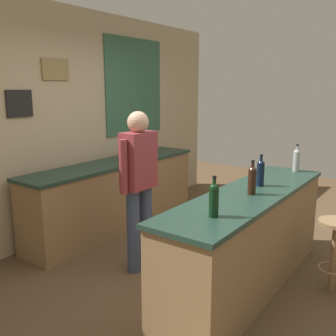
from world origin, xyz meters
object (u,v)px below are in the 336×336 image
at_px(wine_bottle_c, 261,172).
at_px(wine_bottle_d, 296,159).
at_px(wine_glass_a, 132,149).
at_px(wine_bottle_a, 214,199).
at_px(bar_stool, 335,244).
at_px(wine_glass_c, 156,145).
at_px(coffee_mug, 121,156).
at_px(wine_bottle_b, 252,179).
at_px(wine_glass_b, 148,145).
at_px(bartender, 139,180).

xyz_separation_m(wine_bottle_c, wine_bottle_d, (0.85, -0.07, 0.00)).
bearing_deg(wine_bottle_d, wine_glass_a, 98.30).
bearing_deg(wine_bottle_a, wine_glass_a, 54.13).
relative_size(bar_stool, wine_glass_c, 4.39).
xyz_separation_m(bar_stool, wine_glass_a, (0.41, 2.78, 0.55)).
bearing_deg(coffee_mug, bar_stool, -93.63).
height_order(bar_stool, wine_bottle_b, wine_bottle_b).
distance_m(bar_stool, wine_bottle_b, 0.97).
xyz_separation_m(wine_bottle_c, wine_glass_c, (1.04, 2.07, -0.05)).
xyz_separation_m(bar_stool, wine_bottle_c, (-0.12, 0.69, 0.60)).
relative_size(wine_bottle_b, wine_glass_b, 1.97).
bearing_deg(bartender, wine_glass_b, 35.85).
xyz_separation_m(bar_stool, wine_bottle_d, (0.73, 0.62, 0.60)).
distance_m(bar_stool, wine_bottle_d, 1.13).
bearing_deg(wine_bottle_b, wine_bottle_d, -0.95).
distance_m(bartender, wine_bottle_a, 1.20).
height_order(wine_bottle_a, wine_glass_a, wine_bottle_a).
relative_size(bar_stool, wine_bottle_d, 2.22).
xyz_separation_m(bar_stool, wine_bottle_a, (-1.15, 0.62, 0.60)).
xyz_separation_m(wine_bottle_b, wine_glass_b, (1.24, 2.16, -0.05)).
xyz_separation_m(wine_bottle_d, coffee_mug, (-0.55, 2.13, -0.11)).
relative_size(wine_bottle_b, wine_glass_a, 1.97).
distance_m(bartender, wine_glass_c, 1.91).
height_order(bar_stool, wine_bottle_c, wine_bottle_c).
bearing_deg(wine_glass_b, bartender, -144.15).
bearing_deg(wine_bottle_c, wine_bottle_b, -170.46).
bearing_deg(wine_glass_b, wine_bottle_b, -119.84).
distance_m(wine_bottle_b, wine_glass_c, 2.51).
distance_m(wine_bottle_c, wine_glass_c, 2.31).
bearing_deg(wine_bottle_a, wine_glass_c, 45.94).
relative_size(wine_bottle_a, wine_glass_c, 1.97).
distance_m(bartender, coffee_mug, 1.34).
height_order(wine_bottle_a, wine_glass_b, wine_bottle_a).
bearing_deg(wine_glass_c, bar_stool, -108.46).
bearing_deg(wine_glass_a, bar_stool, -98.47).
height_order(bar_stool, wine_bottle_d, wine_bottle_d).
bearing_deg(wine_glass_c, wine_glass_a, 177.44).
xyz_separation_m(wine_bottle_b, wine_bottle_d, (1.16, -0.02, 0.00)).
height_order(bartender, bar_stool, bartender).
distance_m(wine_bottle_d, wine_glass_b, 2.18).
xyz_separation_m(wine_bottle_d, wine_glass_c, (0.19, 2.14, -0.05)).
relative_size(wine_bottle_a, wine_bottle_c, 1.00).
relative_size(wine_bottle_b, wine_bottle_c, 1.00).
bearing_deg(wine_bottle_c, bar_stool, -80.43).
height_order(wine_glass_a, wine_glass_b, same).
bearing_deg(wine_bottle_c, wine_glass_a, 75.75).
xyz_separation_m(wine_glass_b, coffee_mug, (-0.63, -0.05, -0.06)).
xyz_separation_m(wine_bottle_a, wine_glass_c, (2.07, 2.14, -0.05)).
relative_size(bartender, coffee_mug, 12.96).
xyz_separation_m(wine_bottle_b, wine_glass_c, (1.35, 2.12, -0.05)).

